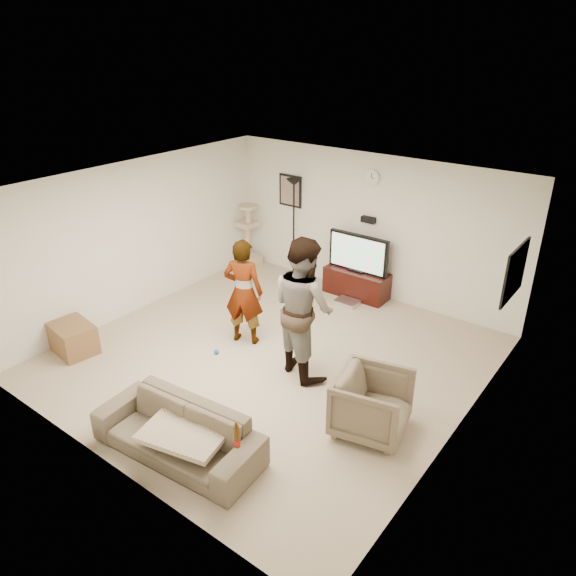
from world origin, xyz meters
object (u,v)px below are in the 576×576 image
Objects in this scene: cat_tree at (247,235)px; sofa at (178,432)px; side_table at (73,338)px; person_left at (244,292)px; tv_stand at (356,283)px; tv at (358,253)px; armchair at (372,404)px; beer_bottle at (237,436)px; person_right at (303,307)px; floor_lamp at (294,229)px.

cat_tree is 5.46m from sofa.
sofa is 2.88m from side_table.
person_left is at bearing -50.00° from cat_tree.
tv reaches higher than tv_stand.
person_left is 2.67m from armchair.
sofa reaches higher than side_table.
tv_stand is 1.39× the size of armchair.
beer_bottle is at bearing -5.07° from sofa.
person_right reaches higher than sofa.
person_left is at bearing -70.05° from floor_lamp.
person_left reaches higher than armchair.
person_left is at bearing -102.98° from tv.
tv_stand is 4.62× the size of beer_bottle.
person_left is (1.92, -2.29, 0.18)m from cat_tree.
tv_stand is at bearing 60.44° from side_table.
armchair is (2.55, -0.67, -0.44)m from person_left.
tv_stand is 0.70× the size of person_left.
cat_tree is (-1.04, -0.14, -0.30)m from floor_lamp.
person_left reaches higher than tv_stand.
beer_bottle reaches higher than armchair.
floor_lamp is 1.15× the size of person_left.
tv is at bearing 60.44° from side_table.
sofa is at bearing -84.12° from tv_stand.
sofa is (1.91, -4.72, -0.66)m from floor_lamp.
cat_tree is at bearing 44.35° from armchair.
person_right reaches higher than beer_bottle.
armchair is at bearing -56.80° from tv.
floor_lamp is at bearing 106.97° from sofa.
side_table is at bearing -119.56° from tv_stand.
tv_stand is at bearing 0.00° from tv.
person_right reaches higher than tv_stand.
cat_tree reaches higher than tv_stand.
person_right reaches higher than tv.
person_left is 6.55× the size of beer_bottle.
tv_stand is 0.59× the size of sofa.
person_left is 0.84× the size of person_right.
cat_tree is 4.07m from side_table.
armchair is (2.00, -3.05, -0.44)m from tv.
floor_lamp reaches higher than beer_bottle.
tv reaches higher than side_table.
sofa is at bearing 180.00° from beer_bottle.
side_table is (-4.34, -1.08, -0.16)m from armchair.
sofa is 0.98m from beer_bottle.
armchair is at bearing -33.53° from cat_tree.
tv_stand is at bearing 21.07° from armchair.
tv_stand is 4.90m from beer_bottle.
side_table is at bearing 164.15° from sofa.
person_right is 1.00× the size of sofa.
person_right is at bearing 56.06° from armchair.
beer_bottle is at bearing 109.43° from person_left.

